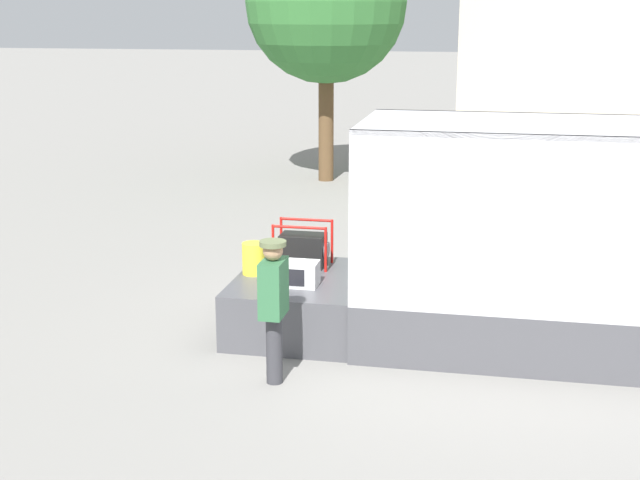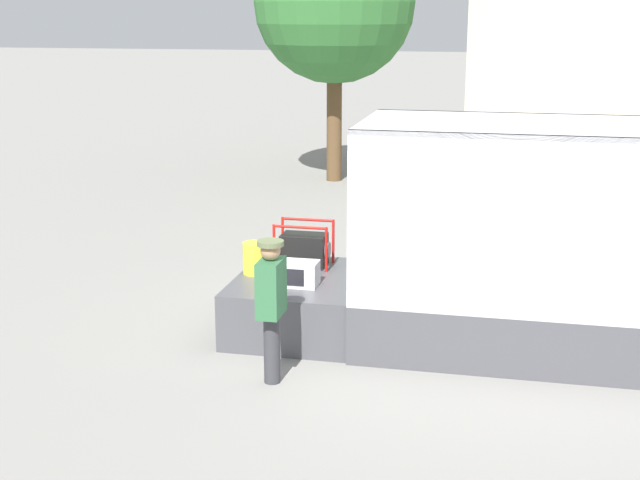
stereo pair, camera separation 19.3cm
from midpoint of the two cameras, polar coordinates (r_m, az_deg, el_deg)
ground_plane at (r=11.39m, az=3.17°, el=-6.00°), size 160.00×160.00×0.00m
tailgate_deck at (r=11.42m, az=-0.77°, el=-4.05°), size 1.60×2.02×0.70m
microwave at (r=10.92m, az=-0.85°, el=-2.17°), size 0.47×0.34×0.30m
portable_generator at (r=11.74m, az=-0.46°, el=-0.61°), size 0.73×0.48×0.59m
orange_bucket at (r=11.42m, az=-3.73°, el=-1.17°), size 0.30×0.30×0.41m
worker_person at (r=9.63m, az=-2.57°, el=-3.69°), size 0.29×0.44×1.62m
street_tree at (r=21.21m, az=1.22°, el=14.95°), size 3.73×3.73×6.04m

